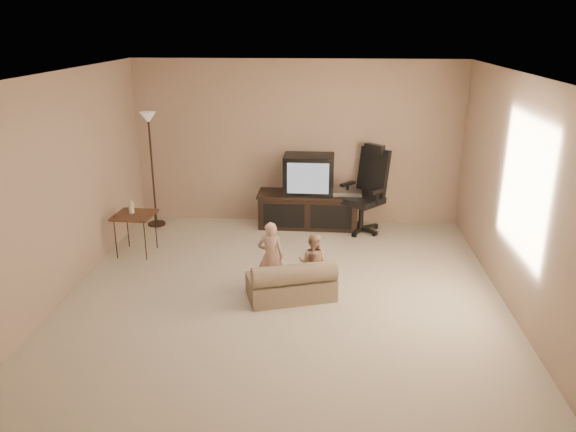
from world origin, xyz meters
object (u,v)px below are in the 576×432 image
floor_lamp (150,144)px  toddler_left (271,256)px  toddler_right (313,262)px  office_chair (365,201)px  side_table (134,215)px  child_sofa (292,283)px  tv_stand (309,197)px

floor_lamp → toddler_left: 3.03m
toddler_right → office_chair: bearing=-98.2°
side_table → toddler_left: toddler_left is taller
child_sofa → floor_lamp: bearing=116.9°
office_chair → side_table: 3.35m
side_table → office_chair: bearing=19.5°
tv_stand → side_table: bearing=-150.4°
floor_lamp → child_sofa: size_ratio=1.62×
child_sofa → toddler_left: bearing=120.3°
toddler_left → child_sofa: bearing=135.7°
floor_lamp → toddler_left: (2.01, -2.09, -0.86)m
side_table → child_sofa: size_ratio=0.71×
floor_lamp → child_sofa: 3.44m
floor_lamp → side_table: bearing=-86.4°
tv_stand → child_sofa: (-0.10, -2.45, -0.27)m
tv_stand → toddler_left: bearing=-98.5°
floor_lamp → toddler_left: floor_lamp is taller
toddler_left → tv_stand: bearing=-101.4°
office_chair → side_table: size_ratio=1.71×
tv_stand → office_chair: 0.86m
side_table → floor_lamp: floor_lamp is taller
tv_stand → child_sofa: 2.47m
tv_stand → office_chair: office_chair is taller
child_sofa → toddler_right: 0.36m
toddler_right → floor_lamp: bearing=-29.3°
office_chair → floor_lamp: bearing=-139.3°
tv_stand → side_table: 2.63m
side_table → floor_lamp: 1.36m
office_chair → toddler_right: office_chair is taller
child_sofa → toddler_left: 0.42m
office_chair → child_sofa: bearing=-71.3°
tv_stand → toddler_right: 2.24m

